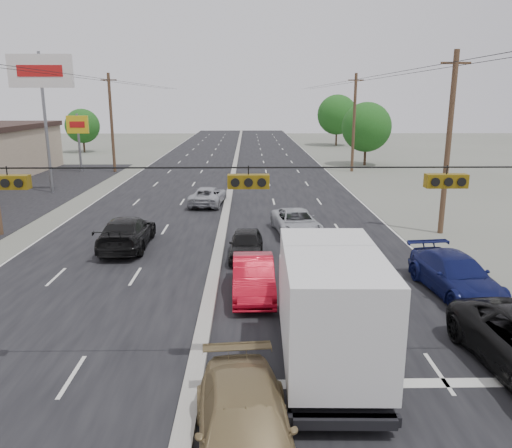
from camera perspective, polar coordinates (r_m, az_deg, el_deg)
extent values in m
plane|color=#606356|center=(14.56, -6.96, -16.86)|extent=(200.00, 200.00, 0.00)
cube|color=black|center=(43.08, -2.91, 4.13)|extent=(20.00, 160.00, 0.02)
cube|color=gray|center=(43.07, -2.91, 4.26)|extent=(0.50, 160.00, 0.20)
cube|color=black|center=(42.39, -26.81, 2.45)|extent=(10.00, 42.00, 0.02)
cylinder|color=#422D1E|center=(54.30, -16.17, 10.98)|extent=(0.30, 0.30, 10.00)
cube|color=#422D1E|center=(54.27, -16.49, 15.51)|extent=(1.60, 0.12, 0.12)
cylinder|color=#422D1E|center=(29.64, 21.12, 8.42)|extent=(0.30, 0.30, 10.00)
cube|color=#422D1E|center=(29.59, 21.88, 16.71)|extent=(1.60, 0.12, 0.12)
cylinder|color=#422D1E|center=(53.61, 11.13, 11.23)|extent=(0.30, 0.30, 10.00)
cube|color=#422D1E|center=(53.58, 11.36, 15.82)|extent=(1.60, 0.12, 0.12)
cylinder|color=black|center=(12.60, -7.75, 6.39)|extent=(25.00, 0.04, 0.04)
cube|color=#72590C|center=(13.92, -26.48, 4.31)|extent=(1.05, 0.30, 0.35)
cube|color=#72590C|center=(12.57, -0.87, 4.89)|extent=(1.05, 0.30, 0.35)
cube|color=#72590C|center=(13.53, 20.89, 4.62)|extent=(1.05, 0.30, 0.35)
cylinder|color=slate|center=(43.50, -22.90, 10.45)|extent=(0.24, 0.24, 11.00)
cube|color=silver|center=(43.50, -23.43, 15.76)|extent=(5.00, 0.25, 2.50)
cylinder|color=slate|center=(55.43, -19.56, 8.70)|extent=(0.24, 0.24, 6.00)
cube|color=gold|center=(55.31, -19.73, 10.66)|extent=(2.20, 0.25, 1.80)
cylinder|color=#382619|center=(76.39, -19.07, 8.57)|extent=(0.28, 0.28, 2.16)
sphere|color=#194813|center=(76.21, -19.23, 10.54)|extent=(4.80, 4.80, 4.80)
cylinder|color=#382619|center=(59.30, 12.35, 7.79)|extent=(0.28, 0.28, 2.52)
sphere|color=#194813|center=(59.06, 12.51, 10.76)|extent=(5.60, 5.60, 5.60)
cylinder|color=#382619|center=(83.89, 9.16, 9.83)|extent=(0.28, 0.28, 2.88)
sphere|color=#194813|center=(83.71, 9.25, 12.23)|extent=(6.40, 6.40, 6.40)
cube|color=black|center=(15.01, 7.93, -13.86)|extent=(2.50, 7.14, 0.25)
cube|color=silver|center=(13.55, 8.62, -9.02)|extent=(2.65, 5.12, 2.84)
cube|color=silver|center=(17.01, 6.92, -7.37)|extent=(2.48, 1.98, 1.82)
cylinder|color=black|center=(17.00, 3.31, -10.25)|extent=(0.33, 0.92, 0.91)
cylinder|color=black|center=(17.24, 10.50, -10.12)|extent=(0.33, 0.92, 0.91)
cylinder|color=black|center=(13.00, 4.33, -18.57)|extent=(0.33, 0.92, 0.91)
cylinder|color=black|center=(13.31, 13.99, -18.14)|extent=(0.33, 0.92, 0.91)
imported|color=olive|center=(11.31, -1.29, -22.40)|extent=(2.50, 5.25, 1.48)
imported|color=#B90B1D|center=(19.45, -0.31, -6.10)|extent=(1.64, 4.52, 1.48)
imported|color=black|center=(23.96, -1.11, -2.35)|extent=(1.71, 3.99, 1.34)
imported|color=silver|center=(21.62, 7.43, -4.42)|extent=(1.39, 3.88, 1.27)
imported|color=#A6A9AE|center=(28.20, 4.62, 0.16)|extent=(2.85, 5.16, 1.37)
imported|color=#0F154C|center=(21.11, 21.82, -5.46)|extent=(2.69, 5.44, 1.52)
imported|color=black|center=(26.38, -14.54, -0.96)|extent=(2.38, 5.62, 1.62)
imported|color=#A2A3A9|center=(36.13, -5.52, 3.20)|extent=(2.70, 4.96, 1.32)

